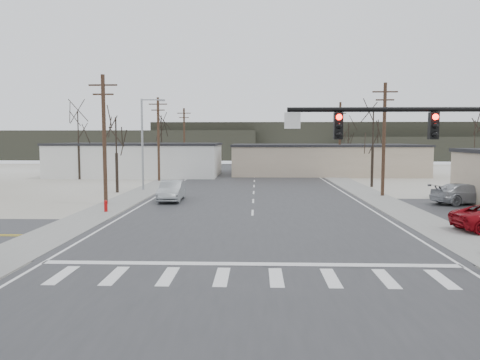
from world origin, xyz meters
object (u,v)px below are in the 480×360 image
(fire_hydrant, at_px, (106,206))
(sedan_crossing, at_px, (172,191))
(car_far_b, at_px, (252,167))
(car_parked_silver, at_px, (465,194))
(car_far_a, at_px, (271,166))
(traffic_signal_mast, at_px, (462,151))

(fire_hydrant, xyz_separation_m, sedan_crossing, (3.52, 6.00, 0.41))
(car_far_b, height_order, car_parked_silver, car_parked_silver)
(car_far_b, distance_m, car_parked_silver, 40.15)
(sedan_crossing, height_order, car_far_b, sedan_crossing)
(fire_hydrant, height_order, sedan_crossing, sedan_crossing)
(fire_hydrant, height_order, car_parked_silver, car_parked_silver)
(fire_hydrant, distance_m, car_far_a, 41.18)
(sedan_crossing, distance_m, car_parked_silver, 23.24)
(car_far_a, xyz_separation_m, car_parked_silver, (14.03, -34.16, -0.07))
(car_far_b, bearing_deg, car_far_a, -59.89)
(traffic_signal_mast, relative_size, car_parked_silver, 1.64)
(traffic_signal_mast, height_order, car_far_b, traffic_signal_mast)
(car_far_a, relative_size, car_far_b, 1.47)
(traffic_signal_mast, xyz_separation_m, car_far_a, (-5.37, 53.37, -3.78))
(traffic_signal_mast, relative_size, sedan_crossing, 1.80)
(fire_hydrant, xyz_separation_m, car_far_b, (9.72, 41.36, 0.27))
(traffic_signal_mast, height_order, sedan_crossing, traffic_signal_mast)
(fire_hydrant, relative_size, car_far_b, 0.22)
(fire_hydrant, bearing_deg, traffic_signal_mast, -38.13)
(traffic_signal_mast, distance_m, sedan_crossing, 25.20)
(traffic_signal_mast, xyz_separation_m, car_parked_silver, (8.65, 19.20, -3.85))
(traffic_signal_mast, distance_m, fire_hydrant, 23.39)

